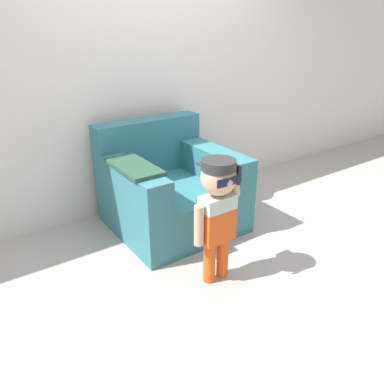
# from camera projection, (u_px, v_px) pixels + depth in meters

# --- Properties ---
(ground_plane) EXTENTS (10.00, 10.00, 0.00)m
(ground_plane) POSITION_uv_depth(u_px,v_px,m) (197.00, 226.00, 3.40)
(ground_plane) COLOR #ADA89E
(wall_back) EXTENTS (10.00, 0.05, 2.60)m
(wall_back) POSITION_uv_depth(u_px,v_px,m) (150.00, 69.00, 3.43)
(wall_back) COLOR silver
(wall_back) RESTS_ON ground_plane
(armchair) EXTENTS (1.04, 1.01, 0.89)m
(armchair) POSITION_uv_depth(u_px,v_px,m) (169.00, 190.00, 3.32)
(armchair) COLOR teal
(armchair) RESTS_ON ground_plane
(person_child) EXTENTS (0.37, 0.28, 0.90)m
(person_child) POSITION_uv_depth(u_px,v_px,m) (217.00, 203.00, 2.46)
(person_child) COLOR #E05119
(person_child) RESTS_ON ground_plane
(side_table) EXTENTS (0.39, 0.39, 0.43)m
(side_table) POSITION_uv_depth(u_px,v_px,m) (228.00, 174.00, 3.85)
(side_table) COLOR white
(side_table) RESTS_ON ground_plane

